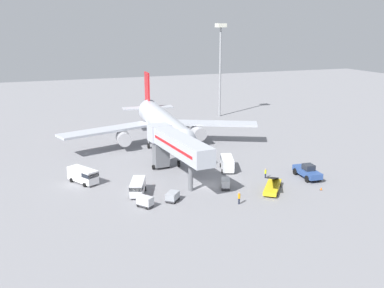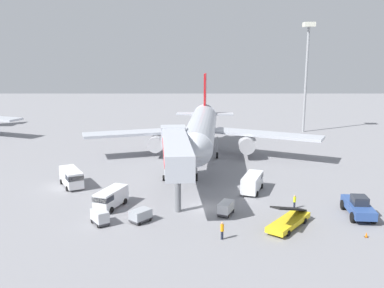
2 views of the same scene
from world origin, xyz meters
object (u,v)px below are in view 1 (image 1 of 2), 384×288
at_px(service_van_far_center, 84,175).
at_px(ground_crew_worker_foreground, 265,173).
at_px(airplane_at_gate, 162,123).
at_px(apron_light_mast, 220,52).
at_px(pushback_tug, 307,171).
at_px(service_van_near_right, 227,163).
at_px(ground_crew_worker_midground, 239,198).
at_px(baggage_cart_rear_right, 145,201).
at_px(baggage_cart_near_left, 173,196).
at_px(safety_cone_alpha, 321,188).
at_px(jet_bridge, 175,145).
at_px(service_van_far_left, 138,187).
at_px(belt_loader_truck, 272,186).
at_px(baggage_cart_mid_center, 226,183).

height_order(service_van_far_center, ground_crew_worker_foreground, service_van_far_center).
bearing_deg(airplane_at_gate, apron_light_mast, 46.81).
xyz_separation_m(pushback_tug, service_van_near_right, (-10.35, 8.53, 0.18)).
bearing_deg(ground_crew_worker_midground, baggage_cart_rear_right, 163.85).
bearing_deg(baggage_cart_near_left, baggage_cart_rear_right, -171.17).
bearing_deg(safety_cone_alpha, pushback_tug, 76.68).
xyz_separation_m(airplane_at_gate, apron_light_mast, (24.29, 25.88, 12.07)).
height_order(airplane_at_gate, baggage_cart_near_left, airplane_at_gate).
bearing_deg(safety_cone_alpha, ground_crew_worker_foreground, 123.11).
distance_m(pushback_tug, ground_crew_worker_foreground, 6.80).
relative_size(jet_bridge, baggage_cart_rear_right, 7.71).
bearing_deg(safety_cone_alpha, service_van_near_right, 122.96).
bearing_deg(service_van_far_left, service_van_near_right, 19.16).
distance_m(jet_bridge, belt_loader_truck, 16.38).
relative_size(service_van_far_center, apron_light_mast, 0.24).
relative_size(airplane_at_gate, baggage_cart_near_left, 16.15).
height_order(pushback_tug, apron_light_mast, apron_light_mast).
xyz_separation_m(airplane_at_gate, service_van_near_right, (6.27, -17.33, -3.80)).
relative_size(baggage_cart_near_left, baggage_cart_mid_center, 0.96).
bearing_deg(ground_crew_worker_foreground, baggage_cart_rear_right, -167.73).
bearing_deg(apron_light_mast, jet_bridge, -121.94).
relative_size(pushback_tug, service_van_near_right, 1.07).
xyz_separation_m(service_van_near_right, baggage_cart_near_left, (-13.25, -10.17, -0.52)).
xyz_separation_m(belt_loader_truck, ground_crew_worker_foreground, (1.91, 5.40, 0.08)).
bearing_deg(safety_cone_alpha, baggage_cart_mid_center, 156.02).
bearing_deg(ground_crew_worker_foreground, service_van_far_center, 163.95).
distance_m(pushback_tug, service_van_far_left, 27.69).
relative_size(belt_loader_truck, service_van_far_center, 1.10).
bearing_deg(airplane_at_gate, service_van_far_center, -138.79).
bearing_deg(apron_light_mast, safety_cone_alpha, -98.90).
bearing_deg(service_van_far_left, pushback_tug, -5.28).
bearing_deg(belt_loader_truck, apron_light_mast, 73.76).
distance_m(airplane_at_gate, ground_crew_worker_midground, 32.05).
relative_size(jet_bridge, pushback_tug, 3.16).
height_order(service_van_far_left, ground_crew_worker_foreground, service_van_far_left).
bearing_deg(service_van_near_right, baggage_cart_mid_center, -116.64).
bearing_deg(service_van_far_center, apron_light_mast, 44.58).
relative_size(service_van_near_right, baggage_cart_near_left, 2.23).
height_order(jet_bridge, ground_crew_worker_midground, jet_bridge).
height_order(service_van_near_right, service_van_far_center, service_van_far_center).
relative_size(service_van_near_right, baggage_cart_rear_right, 2.27).
bearing_deg(jet_bridge, service_van_far_left, -148.85).
relative_size(baggage_cart_mid_center, ground_crew_worker_foreground, 1.66).
bearing_deg(ground_crew_worker_foreground, baggage_cart_mid_center, -166.32).
bearing_deg(service_van_far_left, airplane_at_gate, 64.84).
bearing_deg(service_van_near_right, belt_loader_truck, -79.91).
height_order(jet_bridge, safety_cone_alpha, jet_bridge).
bearing_deg(service_van_far_left, baggage_cart_near_left, -46.51).
xyz_separation_m(jet_bridge, ground_crew_worker_midground, (4.93, -12.88, -4.86)).
distance_m(service_van_near_right, baggage_cart_mid_center, 9.11).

